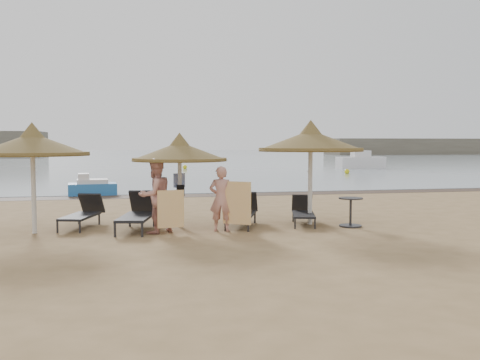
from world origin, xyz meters
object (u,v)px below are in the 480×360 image
object	(u,v)px
lounger_near_left	(138,213)
person_right	(221,194)
lounger_far_left	(83,212)
lounger_far_right	(303,211)
palapa_center	(180,152)
pedal_boat	(92,187)
lounger_near_right	(242,211)
palapa_right	(311,141)
palapa_left	(32,145)
person_left	(155,190)
side_table	(351,213)

from	to	relation	value
lounger_near_left	person_right	bearing A→B (deg)	-7.69
lounger_far_left	lounger_far_right	xyz separation A→B (m)	(5.86, -0.68, -0.04)
palapa_center	pedal_boat	xyz separation A→B (m)	(-2.86, 9.51, -1.64)
palapa_center	lounger_far_left	size ratio (longest dim) A/B	1.27
lounger_near_right	person_right	xyz separation A→B (m)	(-0.73, -0.87, 0.56)
lounger_near_right	palapa_right	bearing A→B (deg)	13.33
palapa_left	palapa_right	xyz separation A→B (m)	(7.11, 0.00, 0.09)
palapa_center	palapa_right	world-z (taller)	palapa_right
person_left	pedal_boat	bearing A→B (deg)	-109.68
palapa_left	lounger_near_left	bearing A→B (deg)	2.08
palapa_center	lounger_near_left	world-z (taller)	palapa_center
palapa_center	person_left	distance (m)	1.39
person_right	pedal_boat	xyz separation A→B (m)	(-3.80, 10.37, -0.61)
palapa_left	lounger_far_left	world-z (taller)	palapa_left
person_right	lounger_near_left	bearing A→B (deg)	-3.89
palapa_right	side_table	bearing A→B (deg)	-34.12
palapa_right	lounger_far_left	distance (m)	6.35
palapa_center	lounger_near_left	xyz separation A→B (m)	(-1.08, -0.12, -1.55)
pedal_boat	side_table	bearing A→B (deg)	-59.65
side_table	palapa_right	bearing A→B (deg)	145.88
palapa_center	side_table	distance (m)	4.79
palapa_left	lounger_far_left	distance (m)	2.25
palapa_left	person_left	world-z (taller)	palapa_left
side_table	person_right	world-z (taller)	person_right
lounger_near_left	person_left	bearing A→B (deg)	-46.52
lounger_far_right	lounger_near_right	bearing A→B (deg)	-167.25
lounger_far_left	pedal_boat	size ratio (longest dim) A/B	0.96
side_table	person_right	bearing A→B (deg)	-179.37
palapa_center	person_left	xyz separation A→B (m)	(-0.68, -0.79, -0.91)
lounger_near_right	pedal_boat	xyz separation A→B (m)	(-4.54, 9.50, -0.05)
pedal_boat	lounger_far_right	bearing A→B (deg)	-61.82
lounger_far_right	pedal_boat	distance (m)	11.42
palapa_center	side_table	bearing A→B (deg)	-10.56
lounger_far_right	person_right	world-z (taller)	person_right
lounger_near_right	side_table	size ratio (longest dim) A/B	2.63
lounger_near_right	pedal_boat	distance (m)	10.53
palapa_center	lounger_near_left	bearing A→B (deg)	-173.78
palapa_left	pedal_boat	size ratio (longest dim) A/B	1.33
lounger_near_right	side_table	distance (m)	2.88
lounger_near_left	pedal_boat	distance (m)	9.79
lounger_far_left	palapa_left	bearing A→B (deg)	-127.21
lounger_near_left	person_right	world-z (taller)	person_right
lounger_far_left	person_right	xyz separation A→B (m)	(3.44, -1.48, 0.57)
person_right	pedal_boat	distance (m)	11.06
side_table	lounger_near_right	bearing A→B (deg)	163.14
palapa_left	lounger_near_right	world-z (taller)	palapa_left
palapa_center	palapa_right	distance (m)	3.54
lounger_far_left	lounger_far_right	distance (m)	5.90
lounger_near_right	person_left	world-z (taller)	person_left
palapa_left	pedal_boat	xyz separation A→B (m)	(0.74, 9.71, -1.83)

